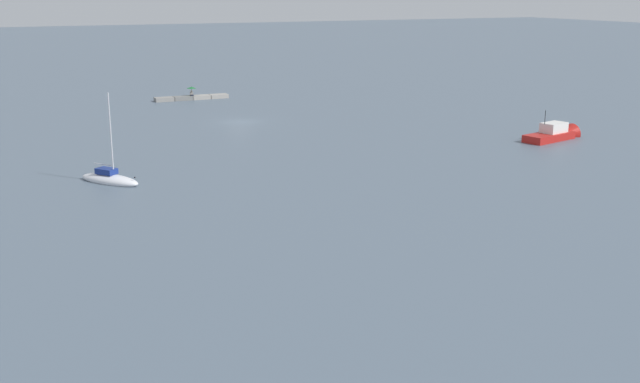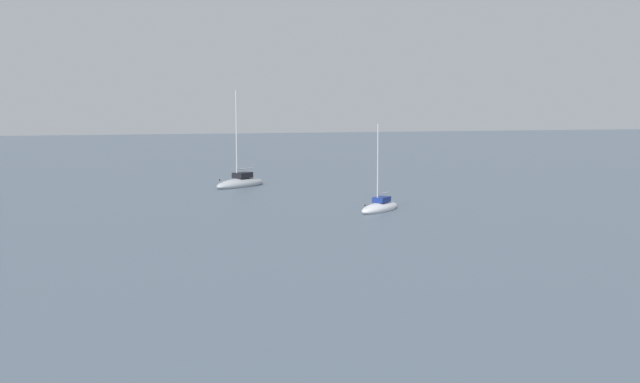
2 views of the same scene
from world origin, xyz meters
TOP-DOWN VIEW (x-y plane):
  - sailboat_white_near at (18.54, 22.48)m, footprint 4.63×5.48m
  - sailboat_grey_mid at (42.62, 27.09)m, footprint 6.18×7.44m

SIDE VIEW (x-z plane):
  - sailboat_white_near at x=18.54m, z-range -3.40..3.95m
  - sailboat_grey_mid at x=42.62m, z-range -4.97..5.72m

